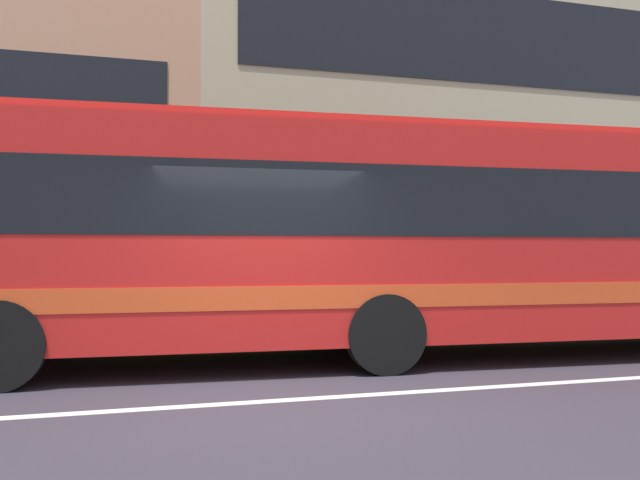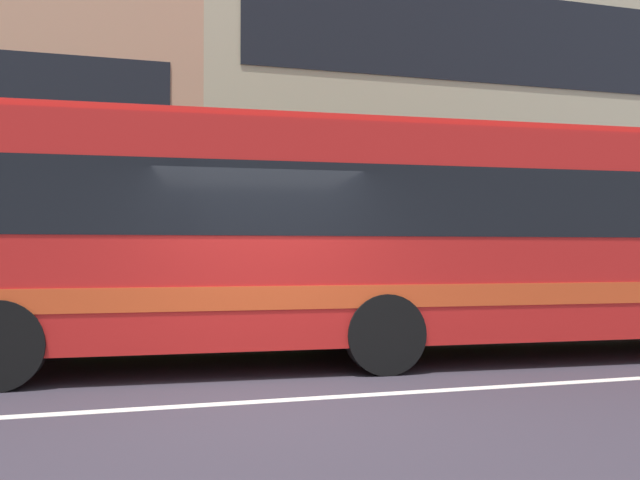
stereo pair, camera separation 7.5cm
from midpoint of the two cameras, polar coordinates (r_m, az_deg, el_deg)
ground_plane at (r=6.91m, az=-3.26°, el=-13.72°), size 160.00×160.00×0.00m
lane_centre_line at (r=6.91m, az=-3.26°, el=-13.68°), size 60.00×0.16×0.01m
hedge_row_far at (r=12.35m, az=-18.20°, el=-5.25°), size 20.83×1.10×1.19m
apartment_block_right at (r=26.03m, az=16.66°, el=10.53°), size 23.87×8.99×13.41m
transit_bus at (r=9.60m, az=8.04°, el=0.61°), size 12.54×3.29×3.24m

